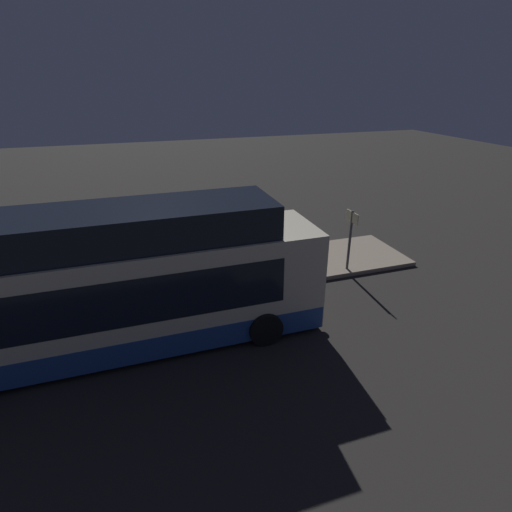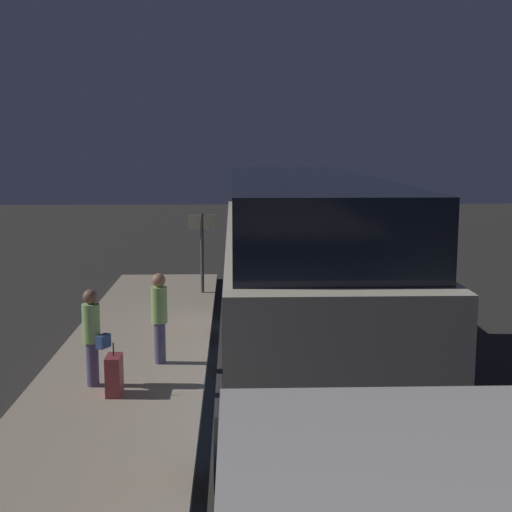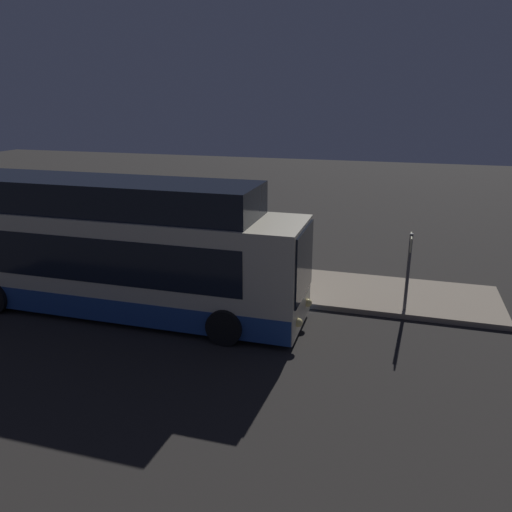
{
  "view_description": "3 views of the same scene",
  "coord_description": "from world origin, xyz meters",
  "px_view_note": "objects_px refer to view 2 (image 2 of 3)",
  "views": [
    {
      "loc": [
        -0.81,
        -10.28,
        7.05
      ],
      "look_at": [
        2.77,
        0.51,
        1.93
      ],
      "focal_mm": 28.0,
      "sensor_mm": 36.0,
      "label": 1
    },
    {
      "loc": [
        -13.88,
        1.05,
        4.57
      ],
      "look_at": [
        2.77,
        0.51,
        1.93
      ],
      "focal_mm": 50.0,
      "sensor_mm": 36.0,
      "label": 2
    },
    {
      "loc": [
        6.58,
        -12.6,
        6.31
      ],
      "look_at": [
        2.77,
        0.51,
        1.93
      ],
      "focal_mm": 35.0,
      "sensor_mm": 36.0,
      "label": 3
    }
  ],
  "objects_px": {
    "bus_lead": "(298,301)",
    "passenger_boarding": "(159,313)",
    "passenger_waiting": "(92,333)",
    "sign_post": "(202,242)",
    "suitcase": "(114,375)"
  },
  "relations": [
    {
      "from": "passenger_boarding",
      "to": "passenger_waiting",
      "type": "relative_size",
      "value": 1.02
    },
    {
      "from": "bus_lead",
      "to": "passenger_boarding",
      "type": "height_order",
      "value": "bus_lead"
    },
    {
      "from": "bus_lead",
      "to": "passenger_waiting",
      "type": "distance_m",
      "value": 3.78
    },
    {
      "from": "passenger_boarding",
      "to": "sign_post",
      "type": "height_order",
      "value": "sign_post"
    },
    {
      "from": "bus_lead",
      "to": "sign_post",
      "type": "bearing_deg",
      "value": 13.52
    },
    {
      "from": "sign_post",
      "to": "bus_lead",
      "type": "bearing_deg",
      "value": -166.48
    },
    {
      "from": "bus_lead",
      "to": "passenger_waiting",
      "type": "height_order",
      "value": "bus_lead"
    },
    {
      "from": "suitcase",
      "to": "sign_post",
      "type": "xyz_separation_m",
      "value": [
        8.73,
        -1.19,
        1.17
      ]
    },
    {
      "from": "passenger_waiting",
      "to": "sign_post",
      "type": "height_order",
      "value": "sign_post"
    },
    {
      "from": "bus_lead",
      "to": "suitcase",
      "type": "distance_m",
      "value": 3.51
    },
    {
      "from": "suitcase",
      "to": "bus_lead",
      "type": "bearing_deg",
      "value": -87.22
    },
    {
      "from": "bus_lead",
      "to": "passenger_boarding",
      "type": "distance_m",
      "value": 3.17
    },
    {
      "from": "suitcase",
      "to": "sign_post",
      "type": "distance_m",
      "value": 8.89
    },
    {
      "from": "suitcase",
      "to": "sign_post",
      "type": "relative_size",
      "value": 0.4
    },
    {
      "from": "passenger_boarding",
      "to": "sign_post",
      "type": "relative_size",
      "value": 0.78
    }
  ]
}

